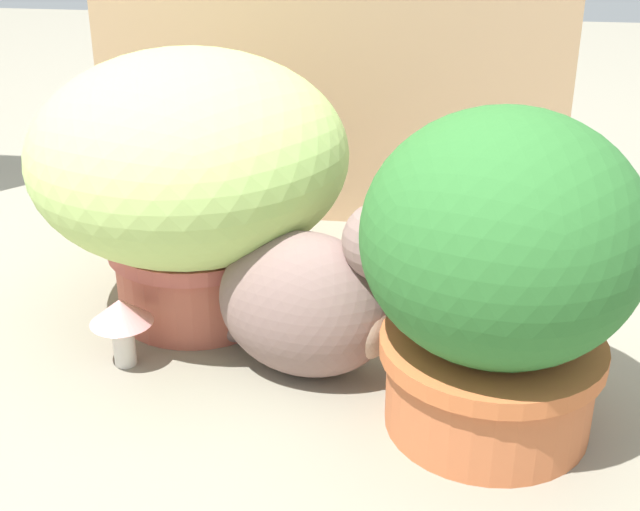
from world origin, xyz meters
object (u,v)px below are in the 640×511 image
grass_planter (190,170)px  mushroom_ornament_pink (121,317)px  leafy_planter (500,270)px  cat (317,299)px

grass_planter → mushroom_ornament_pink: 0.25m
grass_planter → leafy_planter: bearing=-28.9°
mushroom_ornament_pink → cat: bearing=3.2°
mushroom_ornament_pink → grass_planter: bearing=68.9°
grass_planter → cat: 0.30m
leafy_planter → grass_planter: bearing=151.1°
grass_planter → mushroom_ornament_pink: size_ratio=4.55×
leafy_planter → mushroom_ornament_pink: 0.56m
grass_planter → leafy_planter: (0.46, -0.26, -0.02)m
grass_planter → cat: grass_planter is taller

